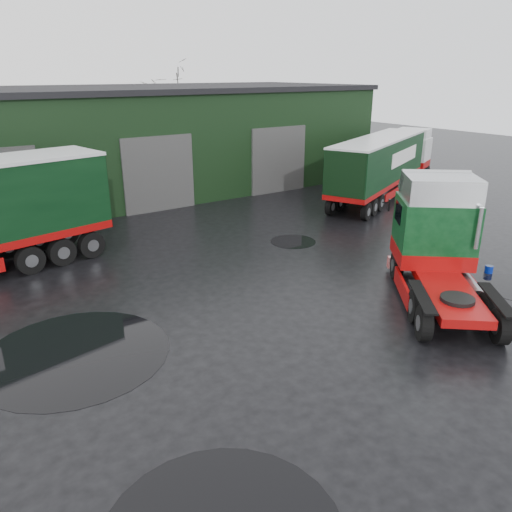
{
  "coord_description": "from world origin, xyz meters",
  "views": [
    {
      "loc": [
        -8.69,
        -10.85,
        7.17
      ],
      "look_at": [
        -0.37,
        1.3,
        1.7
      ],
      "focal_mm": 35.0,
      "sensor_mm": 36.0,
      "label": 1
    }
  ],
  "objects_px": {
    "warehouse": "(117,140)",
    "hero_tractor": "(448,248)",
    "lorry_right": "(378,169)",
    "wash_bucket": "(489,269)",
    "tree_back_b": "(167,114)"
  },
  "relations": [
    {
      "from": "warehouse",
      "to": "hero_tractor",
      "type": "height_order",
      "value": "warehouse"
    },
    {
      "from": "warehouse",
      "to": "wash_bucket",
      "type": "distance_m",
      "value": 22.56
    },
    {
      "from": "lorry_right",
      "to": "wash_bucket",
      "type": "height_order",
      "value": "lorry_right"
    },
    {
      "from": "wash_bucket",
      "to": "tree_back_b",
      "type": "distance_m",
      "value": 31.65
    },
    {
      "from": "lorry_right",
      "to": "hero_tractor",
      "type": "bearing_deg",
      "value": -63.32
    },
    {
      "from": "hero_tractor",
      "to": "lorry_right",
      "type": "relative_size",
      "value": 0.46
    },
    {
      "from": "hero_tractor",
      "to": "tree_back_b",
      "type": "distance_m",
      "value": 32.68
    },
    {
      "from": "hero_tractor",
      "to": "wash_bucket",
      "type": "distance_m",
      "value": 4.43
    },
    {
      "from": "warehouse",
      "to": "hero_tractor",
      "type": "bearing_deg",
      "value": -83.56
    },
    {
      "from": "warehouse",
      "to": "lorry_right",
      "type": "height_order",
      "value": "warehouse"
    },
    {
      "from": "hero_tractor",
      "to": "wash_bucket",
      "type": "bearing_deg",
      "value": 50.52
    },
    {
      "from": "warehouse",
      "to": "hero_tractor",
      "type": "relative_size",
      "value": 5.05
    },
    {
      "from": "warehouse",
      "to": "lorry_right",
      "type": "bearing_deg",
      "value": -43.62
    },
    {
      "from": "lorry_right",
      "to": "tree_back_b",
      "type": "relative_size",
      "value": 1.85
    },
    {
      "from": "lorry_right",
      "to": "warehouse",
      "type": "bearing_deg",
      "value": -157.93
    }
  ]
}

